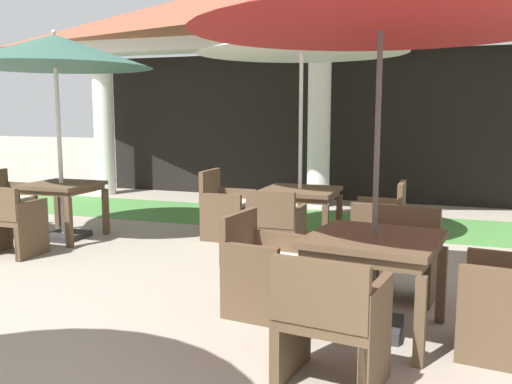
{
  "coord_description": "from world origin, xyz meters",
  "views": [
    {
      "loc": [
        2.25,
        -0.63,
        1.67
      ],
      "look_at": [
        0.39,
        4.58,
        0.87
      ],
      "focal_mm": 38.9,
      "sensor_mm": 36.0,
      "label": 1
    }
  ],
  "objects_px": {
    "patio_chair_near_foreground_west": "(6,204)",
    "patio_chair_mid_left_east": "(512,297)",
    "patio_umbrella_mid_left": "(382,1)",
    "patio_chair_mid_left_north": "(401,254)",
    "patio_table_far_back": "(300,196)",
    "patio_chair_far_back_south": "(276,228)",
    "patio_chair_mid_left_south": "(330,321)",
    "patio_chair_far_back_west": "(226,207)",
    "patio_umbrella_near_foreground": "(55,53)",
    "patio_table_near_foreground": "(62,191)",
    "patio_chair_mid_left_west": "(260,266)",
    "patio_umbrella_far_back": "(302,43)",
    "patio_table_mid_left": "(374,249)",
    "patio_chair_near_foreground_south": "(10,221)",
    "patio_chair_far_back_east": "(381,219)"
  },
  "relations": [
    {
      "from": "patio_chair_mid_left_west",
      "to": "patio_chair_far_back_south",
      "type": "xyz_separation_m",
      "value": [
        -0.32,
        1.45,
        0.01
      ]
    },
    {
      "from": "patio_umbrella_mid_left",
      "to": "patio_chair_far_back_west",
      "type": "distance_m",
      "value": 4.01
    },
    {
      "from": "patio_table_far_back",
      "to": "patio_chair_near_foreground_west",
      "type": "bearing_deg",
      "value": -169.0
    },
    {
      "from": "patio_chair_near_foreground_south",
      "to": "patio_umbrella_mid_left",
      "type": "xyz_separation_m",
      "value": [
        4.3,
        -0.89,
        2.03
      ]
    },
    {
      "from": "patio_chair_far_back_south",
      "to": "patio_umbrella_near_foreground",
      "type": "bearing_deg",
      "value": 175.14
    },
    {
      "from": "patio_chair_near_foreground_west",
      "to": "patio_chair_mid_left_west",
      "type": "height_order",
      "value": "patio_chair_near_foreground_west"
    },
    {
      "from": "patio_chair_far_back_south",
      "to": "patio_table_mid_left",
      "type": "bearing_deg",
      "value": -51.14
    },
    {
      "from": "patio_chair_mid_left_east",
      "to": "patio_chair_far_back_east",
      "type": "bearing_deg",
      "value": 31.48
    },
    {
      "from": "patio_chair_mid_left_north",
      "to": "patio_chair_far_back_south",
      "type": "distance_m",
      "value": 1.53
    },
    {
      "from": "patio_umbrella_mid_left",
      "to": "patio_chair_far_back_west",
      "type": "bearing_deg",
      "value": 131.61
    },
    {
      "from": "patio_umbrella_near_foreground",
      "to": "patio_chair_mid_left_north",
      "type": "distance_m",
      "value": 4.95
    },
    {
      "from": "patio_chair_near_foreground_south",
      "to": "patio_umbrella_far_back",
      "type": "bearing_deg",
      "value": 28.46
    },
    {
      "from": "patio_table_mid_left",
      "to": "patio_umbrella_far_back",
      "type": "xyz_separation_m",
      "value": [
        -1.27,
        2.58,
        1.85
      ]
    },
    {
      "from": "patio_table_near_foreground",
      "to": "patio_chair_mid_left_south",
      "type": "relative_size",
      "value": 1.03
    },
    {
      "from": "patio_table_near_foreground",
      "to": "patio_chair_far_back_east",
      "type": "relative_size",
      "value": 1.03
    },
    {
      "from": "patio_chair_mid_left_east",
      "to": "patio_chair_near_foreground_south",
      "type": "bearing_deg",
      "value": 86.52
    },
    {
      "from": "patio_chair_far_back_south",
      "to": "patio_umbrella_mid_left",
      "type": "bearing_deg",
      "value": -51.14
    },
    {
      "from": "patio_chair_near_foreground_west",
      "to": "patio_chair_far_back_south",
      "type": "bearing_deg",
      "value": 85.73
    },
    {
      "from": "patio_umbrella_mid_left",
      "to": "patio_chair_mid_left_north",
      "type": "bearing_deg",
      "value": 82.57
    },
    {
      "from": "patio_chair_mid_left_north",
      "to": "patio_chair_mid_left_east",
      "type": "distance_m",
      "value": 1.36
    },
    {
      "from": "patio_chair_near_foreground_west",
      "to": "patio_umbrella_far_back",
      "type": "relative_size",
      "value": 0.32
    },
    {
      "from": "patio_chair_near_foreground_west",
      "to": "patio_chair_mid_left_north",
      "type": "xyz_separation_m",
      "value": [
        5.37,
        -0.86,
        -0.03
      ]
    },
    {
      "from": "patio_table_mid_left",
      "to": "patio_umbrella_far_back",
      "type": "bearing_deg",
      "value": 116.24
    },
    {
      "from": "patio_chair_mid_left_south",
      "to": "patio_umbrella_near_foreground",
      "type": "bearing_deg",
      "value": 153.93
    },
    {
      "from": "patio_chair_far_back_west",
      "to": "patio_chair_near_foreground_south",
      "type": "bearing_deg",
      "value": -49.89
    },
    {
      "from": "patio_umbrella_mid_left",
      "to": "patio_chair_far_back_south",
      "type": "bearing_deg",
      "value": 128.97
    },
    {
      "from": "patio_chair_mid_left_west",
      "to": "patio_umbrella_far_back",
      "type": "xyz_separation_m",
      "value": [
        -0.32,
        2.46,
        2.11
      ]
    },
    {
      "from": "patio_chair_mid_left_south",
      "to": "patio_chair_far_back_south",
      "type": "height_order",
      "value": "patio_chair_mid_left_south"
    },
    {
      "from": "patio_umbrella_mid_left",
      "to": "patio_chair_far_back_south",
      "type": "xyz_separation_m",
      "value": [
        -1.27,
        1.57,
        -2.04
      ]
    },
    {
      "from": "patio_umbrella_far_back",
      "to": "patio_chair_far_back_west",
      "type": "height_order",
      "value": "patio_umbrella_far_back"
    },
    {
      "from": "patio_umbrella_near_foreground",
      "to": "patio_table_mid_left",
      "type": "distance_m",
      "value": 5.0
    },
    {
      "from": "patio_umbrella_near_foreground",
      "to": "patio_table_mid_left",
      "type": "xyz_separation_m",
      "value": [
        4.31,
        -1.82,
        -1.76
      ]
    },
    {
      "from": "patio_umbrella_far_back",
      "to": "patio_table_mid_left",
      "type": "bearing_deg",
      "value": -63.76
    },
    {
      "from": "patio_chair_near_foreground_west",
      "to": "patio_table_near_foreground",
      "type": "bearing_deg",
      "value": 90.0
    },
    {
      "from": "patio_table_near_foreground",
      "to": "patio_chair_far_back_south",
      "type": "distance_m",
      "value": 3.06
    },
    {
      "from": "patio_table_near_foreground",
      "to": "patio_umbrella_mid_left",
      "type": "height_order",
      "value": "patio_umbrella_mid_left"
    },
    {
      "from": "patio_chair_far_back_west",
      "to": "patio_table_near_foreground",
      "type": "bearing_deg",
      "value": -69.54
    },
    {
      "from": "patio_table_near_foreground",
      "to": "patio_umbrella_far_back",
      "type": "distance_m",
      "value": 3.64
    },
    {
      "from": "patio_chair_near_foreground_south",
      "to": "patio_table_far_back",
      "type": "xyz_separation_m",
      "value": [
        3.02,
        1.7,
        0.2
      ]
    },
    {
      "from": "patio_table_mid_left",
      "to": "patio_chair_mid_left_south",
      "type": "distance_m",
      "value": 0.98
    },
    {
      "from": "patio_table_mid_left",
      "to": "patio_chair_near_foreground_south",
      "type": "bearing_deg",
      "value": 168.33
    },
    {
      "from": "patio_chair_near_foreground_west",
      "to": "patio_chair_mid_left_east",
      "type": "xyz_separation_m",
      "value": [
        6.2,
        -1.94,
        0.01
      ]
    },
    {
      "from": "patio_table_far_back",
      "to": "patio_chair_far_back_south",
      "type": "height_order",
      "value": "patio_chair_far_back_south"
    },
    {
      "from": "patio_chair_mid_left_south",
      "to": "patio_chair_near_foreground_south",
      "type": "bearing_deg",
      "value": 163.7
    },
    {
      "from": "patio_chair_mid_left_west",
      "to": "patio_umbrella_far_back",
      "type": "distance_m",
      "value": 3.26
    },
    {
      "from": "patio_table_far_back",
      "to": "patio_chair_far_back_west",
      "type": "distance_m",
      "value": 1.04
    },
    {
      "from": "patio_chair_near_foreground_west",
      "to": "patio_table_far_back",
      "type": "xyz_separation_m",
      "value": [
        3.98,
        0.77,
        0.2
      ]
    },
    {
      "from": "patio_chair_far_back_south",
      "to": "patio_chair_far_back_west",
      "type": "bearing_deg",
      "value": 135.22
    },
    {
      "from": "patio_chair_mid_left_north",
      "to": "patio_chair_mid_left_west",
      "type": "xyz_separation_m",
      "value": [
        -1.07,
        -0.82,
        0.0
      ]
    },
    {
      "from": "patio_umbrella_near_foreground",
      "to": "patio_chair_far_back_south",
      "type": "xyz_separation_m",
      "value": [
        3.04,
        -0.25,
        -2.01
      ]
    }
  ]
}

